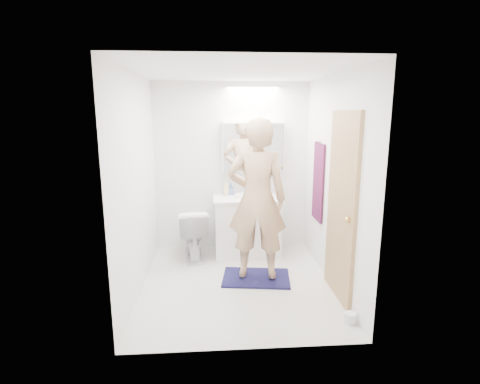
{
  "coord_description": "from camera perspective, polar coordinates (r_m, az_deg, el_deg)",
  "views": [
    {
      "loc": [
        -0.26,
        -4.05,
        1.98
      ],
      "look_at": [
        0.05,
        0.25,
        1.05
      ],
      "focal_mm": 27.78,
      "sensor_mm": 36.0,
      "label": 1
    }
  ],
  "objects": [
    {
      "name": "bath_rug",
      "position": [
        4.63,
        2.5,
        -13.02
      ],
      "size": [
        0.87,
        0.65,
        0.02
      ],
      "primitive_type": "cube",
      "rotation": [
        0.0,
        0.0,
        -0.13
      ],
      "color": "#161542",
      "rests_on": "floor"
    },
    {
      "name": "toothbrush_cup",
      "position": [
        5.34,
        3.49,
        0.16
      ],
      "size": [
        0.12,
        0.12,
        0.1
      ],
      "primitive_type": "imported",
      "rotation": [
        0.0,
        0.0,
        0.1
      ],
      "color": "#3D43B7",
      "rests_on": "countertop"
    },
    {
      "name": "ceiling",
      "position": [
        4.08,
        -0.47,
        18.09
      ],
      "size": [
        2.5,
        2.5,
        0.0
      ],
      "primitive_type": "plane",
      "rotation": [
        3.14,
        0.0,
        0.0
      ],
      "color": "white",
      "rests_on": "floor"
    },
    {
      "name": "countertop",
      "position": [
        5.17,
        1.15,
        -1.02
      ],
      "size": [
        0.95,
        0.58,
        0.04
      ],
      "primitive_type": "cube",
      "color": "white",
      "rests_on": "vanity_cabinet"
    },
    {
      "name": "mirror_panel",
      "position": [
        5.2,
        2.09,
        6.87
      ],
      "size": [
        0.84,
        0.01,
        0.66
      ],
      "primitive_type": "cube",
      "color": "silver",
      "rests_on": "medicine_cabinet"
    },
    {
      "name": "wall_left",
      "position": [
        4.21,
        -15.57,
        1.05
      ],
      "size": [
        0.0,
        2.5,
        2.5
      ],
      "primitive_type": "plane",
      "rotation": [
        1.57,
        0.0,
        1.57
      ],
      "color": "white",
      "rests_on": "floor"
    },
    {
      "name": "soap_bottle_a",
      "position": [
        5.27,
        -2.13,
        0.6
      ],
      "size": [
        0.09,
        0.09,
        0.21
      ],
      "primitive_type": "imported",
      "rotation": [
        0.0,
        0.0,
        0.17
      ],
      "color": "beige",
      "rests_on": "countertop"
    },
    {
      "name": "floor",
      "position": [
        4.51,
        -0.42,
        -13.84
      ],
      "size": [
        2.5,
        2.5,
        0.0
      ],
      "primitive_type": "plane",
      "color": "silver",
      "rests_on": "ground"
    },
    {
      "name": "wall_front",
      "position": [
        2.92,
        1.13,
        -3.32
      ],
      "size": [
        2.5,
        0.0,
        2.5
      ],
      "primitive_type": "plane",
      "rotation": [
        -1.57,
        0.0,
        0.0
      ],
      "color": "white",
      "rests_on": "floor"
    },
    {
      "name": "toilet",
      "position": [
        5.17,
        -7.28,
        -6.27
      ],
      "size": [
        0.48,
        0.73,
        0.71
      ],
      "primitive_type": "imported",
      "rotation": [
        0.0,
        0.0,
        3.27
      ],
      "color": "white",
      "rests_on": "floor"
    },
    {
      "name": "person",
      "position": [
        4.3,
        2.62,
        -1.15
      ],
      "size": [
        0.74,
        0.54,
        1.88
      ],
      "primitive_type": "imported",
      "rotation": [
        0.0,
        0.0,
        3.01
      ],
      "color": "tan",
      "rests_on": "bath_rug"
    },
    {
      "name": "door",
      "position": [
        4.05,
        15.32,
        -2.25
      ],
      "size": [
        0.04,
        0.8,
        2.0
      ],
      "primitive_type": "cube",
      "color": "tan",
      "rests_on": "wall_right"
    },
    {
      "name": "wall_back",
      "position": [
        5.36,
        -1.3,
        3.81
      ],
      "size": [
        2.5,
        0.0,
        2.5
      ],
      "primitive_type": "plane",
      "rotation": [
        1.57,
        0.0,
        0.0
      ],
      "color": "white",
      "rests_on": "floor"
    },
    {
      "name": "towel",
      "position": [
        4.87,
        11.9,
        1.5
      ],
      "size": [
        0.02,
        0.42,
        1.0
      ],
      "primitive_type": "cube",
      "color": "black",
      "rests_on": "wall_right"
    },
    {
      "name": "soap_bottle_b",
      "position": [
        5.31,
        -1.42,
        0.45
      ],
      "size": [
        0.08,
        0.08,
        0.16
      ],
      "primitive_type": "imported",
      "rotation": [
        0.0,
        0.0,
        -0.11
      ],
      "color": "#4F72AA",
      "rests_on": "countertop"
    },
    {
      "name": "medicine_cabinet",
      "position": [
        5.28,
        2.01,
        6.95
      ],
      "size": [
        0.88,
        0.14,
        0.7
      ],
      "primitive_type": "cube",
      "color": "white",
      "rests_on": "wall_back"
    },
    {
      "name": "toilet_paper_roll",
      "position": [
        3.9,
        16.54,
        -18.06
      ],
      "size": [
        0.11,
        0.11,
        0.1
      ],
      "primitive_type": "cylinder",
      "color": "silver",
      "rests_on": "floor"
    },
    {
      "name": "door_knob",
      "position": [
        3.78,
        16.19,
        -4.12
      ],
      "size": [
        0.06,
        0.06,
        0.06
      ],
      "primitive_type": "sphere",
      "color": "gold",
      "rests_on": "door"
    },
    {
      "name": "vanity_cabinet",
      "position": [
        5.28,
        1.13,
        -5.35
      ],
      "size": [
        0.9,
        0.55,
        0.78
      ],
      "primitive_type": "cube",
      "color": "white",
      "rests_on": "floor"
    },
    {
      "name": "sink_basin",
      "position": [
        5.19,
        1.12,
        -0.57
      ],
      "size": [
        0.36,
        0.36,
        0.03
      ],
      "primitive_type": "cylinder",
      "color": "white",
      "rests_on": "countertop"
    },
    {
      "name": "faucet",
      "position": [
        5.36,
        0.94,
        0.56
      ],
      "size": [
        0.02,
        0.02,
        0.16
      ],
      "primitive_type": "cylinder",
      "color": "silver",
      "rests_on": "countertop"
    },
    {
      "name": "towel_hook",
      "position": [
        4.8,
        12.02,
        7.61
      ],
      "size": [
        0.07,
        0.02,
        0.02
      ],
      "primitive_type": "cylinder",
      "rotation": [
        0.0,
        1.57,
        0.0
      ],
      "color": "silver",
      "rests_on": "wall_right"
    },
    {
      "name": "wall_right",
      "position": [
        4.34,
        14.21,
        1.45
      ],
      "size": [
        0.0,
        2.5,
        2.5
      ],
      "primitive_type": "plane",
      "rotation": [
        1.57,
        0.0,
        -1.57
      ],
      "color": "white",
      "rests_on": "floor"
    }
  ]
}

